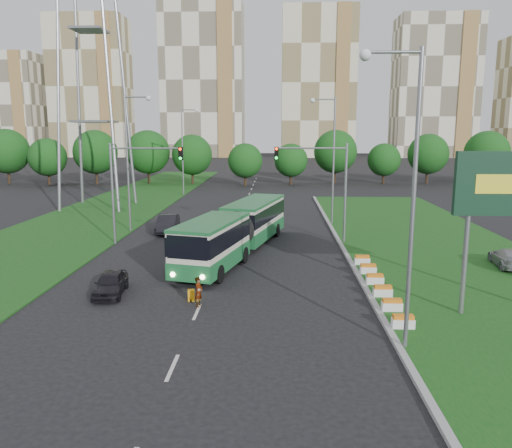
{
  "coord_description": "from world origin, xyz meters",
  "views": [
    {
      "loc": [
        0.94,
        -29.59,
        8.9
      ],
      "look_at": [
        -0.46,
        4.21,
        2.6
      ],
      "focal_mm": 35.0,
      "sensor_mm": 36.0,
      "label": 1
    }
  ],
  "objects_px": {
    "traffic_mast_median": "(325,177)",
    "shopping_trolley": "(191,295)",
    "traffic_mast_left": "(132,177)",
    "car_left_near": "(110,283)",
    "articulated_bus": "(235,230)",
    "transmission_pylon": "(88,11)",
    "pedestrian": "(199,292)",
    "car_median": "(509,258)",
    "car_left_far": "(168,224)"
  },
  "relations": [
    {
      "from": "traffic_mast_left",
      "to": "car_left_near",
      "type": "bearing_deg",
      "value": -80.11
    },
    {
      "from": "transmission_pylon",
      "to": "car_left_far",
      "type": "bearing_deg",
      "value": -51.69
    },
    {
      "from": "car_median",
      "to": "shopping_trolley",
      "type": "relative_size",
      "value": 6.8
    },
    {
      "from": "traffic_mast_left",
      "to": "articulated_bus",
      "type": "bearing_deg",
      "value": -18.56
    },
    {
      "from": "articulated_bus",
      "to": "car_median",
      "type": "bearing_deg",
      "value": 3.26
    },
    {
      "from": "traffic_mast_median",
      "to": "transmission_pylon",
      "type": "distance_m",
      "value": 34.86
    },
    {
      "from": "car_median",
      "to": "traffic_mast_left",
      "type": "bearing_deg",
      "value": -6.26
    },
    {
      "from": "articulated_bus",
      "to": "car_median",
      "type": "distance_m",
      "value": 18.63
    },
    {
      "from": "articulated_bus",
      "to": "pedestrian",
      "type": "distance_m",
      "value": 11.49
    },
    {
      "from": "traffic_mast_median",
      "to": "articulated_bus",
      "type": "relative_size",
      "value": 0.45
    },
    {
      "from": "traffic_mast_median",
      "to": "pedestrian",
      "type": "distance_m",
      "value": 17.68
    },
    {
      "from": "traffic_mast_median",
      "to": "shopping_trolley",
      "type": "relative_size",
      "value": 13.03
    },
    {
      "from": "traffic_mast_median",
      "to": "transmission_pylon",
      "type": "bearing_deg",
      "value": 144.0
    },
    {
      "from": "traffic_mast_median",
      "to": "pedestrian",
      "type": "relative_size",
      "value": 5.15
    },
    {
      "from": "traffic_mast_left",
      "to": "transmission_pylon",
      "type": "distance_m",
      "value": 27.03
    },
    {
      "from": "articulated_bus",
      "to": "traffic_mast_median",
      "type": "bearing_deg",
      "value": 42.87
    },
    {
      "from": "traffic_mast_median",
      "to": "car_left_near",
      "type": "height_order",
      "value": "traffic_mast_median"
    },
    {
      "from": "traffic_mast_median",
      "to": "shopping_trolley",
      "type": "bearing_deg",
      "value": -120.13
    },
    {
      "from": "articulated_bus",
      "to": "car_left_far",
      "type": "xyz_separation_m",
      "value": [
        -6.66,
        7.56,
        -1.03
      ]
    },
    {
      "from": "articulated_bus",
      "to": "car_left_near",
      "type": "height_order",
      "value": "articulated_bus"
    },
    {
      "from": "pedestrian",
      "to": "shopping_trolley",
      "type": "relative_size",
      "value": 2.53
    },
    {
      "from": "car_left_near",
      "to": "car_median",
      "type": "xyz_separation_m",
      "value": [
        24.36,
        6.23,
        0.11
      ]
    },
    {
      "from": "car_left_near",
      "to": "car_median",
      "type": "height_order",
      "value": "car_median"
    },
    {
      "from": "traffic_mast_left",
      "to": "shopping_trolley",
      "type": "distance_m",
      "value": 15.84
    },
    {
      "from": "transmission_pylon",
      "to": "car_median",
      "type": "bearing_deg",
      "value": -34.95
    },
    {
      "from": "articulated_bus",
      "to": "car_left_near",
      "type": "distance_m",
      "value": 11.54
    },
    {
      "from": "car_left_near",
      "to": "shopping_trolley",
      "type": "bearing_deg",
      "value": -17.21
    },
    {
      "from": "transmission_pylon",
      "to": "articulated_bus",
      "type": "bearing_deg",
      "value": -50.59
    },
    {
      "from": "car_left_near",
      "to": "car_median",
      "type": "relative_size",
      "value": 0.9
    },
    {
      "from": "traffic_mast_left",
      "to": "transmission_pylon",
      "type": "relative_size",
      "value": 0.18
    },
    {
      "from": "articulated_bus",
      "to": "pedestrian",
      "type": "xyz_separation_m",
      "value": [
        -0.92,
        -11.41,
        -1.02
      ]
    },
    {
      "from": "articulated_bus",
      "to": "car_left_near",
      "type": "xyz_separation_m",
      "value": [
        -6.09,
        -9.73,
        -1.16
      ]
    },
    {
      "from": "traffic_mast_median",
      "to": "shopping_trolley",
      "type": "height_order",
      "value": "traffic_mast_median"
    },
    {
      "from": "traffic_mast_median",
      "to": "car_median",
      "type": "distance_m",
      "value": 14.27
    },
    {
      "from": "traffic_mast_left",
      "to": "car_median",
      "type": "relative_size",
      "value": 1.92
    },
    {
      "from": "car_left_near",
      "to": "pedestrian",
      "type": "distance_m",
      "value": 5.44
    },
    {
      "from": "transmission_pylon",
      "to": "car_left_near",
      "type": "distance_m",
      "value": 39.85
    },
    {
      "from": "car_left_near",
      "to": "shopping_trolley",
      "type": "xyz_separation_m",
      "value": [
        4.63,
        -0.87,
        -0.34
      ]
    },
    {
      "from": "transmission_pylon",
      "to": "car_left_near",
      "type": "xyz_separation_m",
      "value": [
        11.8,
        -31.51,
        -21.36
      ]
    },
    {
      "from": "traffic_mast_median",
      "to": "traffic_mast_left",
      "type": "distance_m",
      "value": 15.19
    },
    {
      "from": "car_left_far",
      "to": "pedestrian",
      "type": "bearing_deg",
      "value": -76.84
    },
    {
      "from": "traffic_mast_median",
      "to": "traffic_mast_left",
      "type": "relative_size",
      "value": 1.0
    },
    {
      "from": "car_median",
      "to": "shopping_trolley",
      "type": "height_order",
      "value": "car_median"
    },
    {
      "from": "transmission_pylon",
      "to": "articulated_bus",
      "type": "distance_m",
      "value": 34.68
    },
    {
      "from": "traffic_mast_median",
      "to": "pedestrian",
      "type": "height_order",
      "value": "traffic_mast_median"
    },
    {
      "from": "traffic_mast_median",
      "to": "car_left_far",
      "type": "height_order",
      "value": "traffic_mast_median"
    },
    {
      "from": "car_median",
      "to": "pedestrian",
      "type": "distance_m",
      "value": 20.76
    },
    {
      "from": "traffic_mast_left",
      "to": "car_left_far",
      "type": "height_order",
      "value": "traffic_mast_left"
    },
    {
      "from": "transmission_pylon",
      "to": "car_median",
      "type": "relative_size",
      "value": 10.54
    },
    {
      "from": "traffic_mast_median",
      "to": "car_left_near",
      "type": "distance_m",
      "value": 19.31
    }
  ]
}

